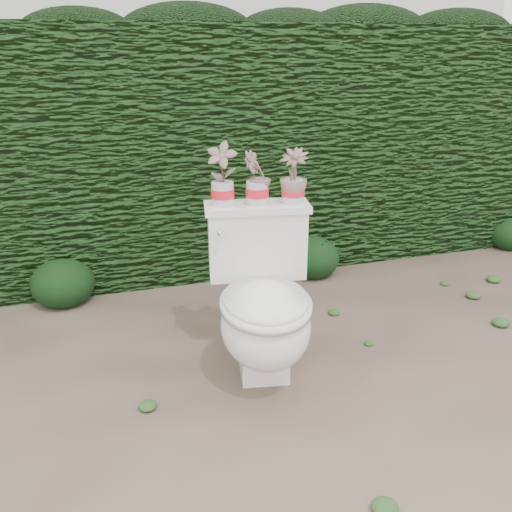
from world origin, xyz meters
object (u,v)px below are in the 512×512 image
object	(u,v)px
potted_plant_center	(257,180)
potted_plant_right	(293,178)
toilet	(263,306)
potted_plant_left	(222,176)

from	to	relation	value
potted_plant_center	potted_plant_right	world-z (taller)	potted_plant_right
toilet	potted_plant_center	bearing A→B (deg)	89.68
toilet	potted_plant_center	xyz separation A→B (m)	(0.04, 0.24, 0.54)
potted_plant_left	potted_plant_right	world-z (taller)	potted_plant_left
potted_plant_left	potted_plant_center	bearing A→B (deg)	21.40
potted_plant_center	potted_plant_right	xyz separation A→B (m)	(0.17, -0.03, 0.00)
potted_plant_left	potted_plant_center	distance (m)	0.16
potted_plant_right	toilet	bearing A→B (deg)	-101.74
potted_plant_left	toilet	bearing A→B (deg)	-34.56
potted_plant_center	potted_plant_right	size ratio (longest dim) A/B	0.97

